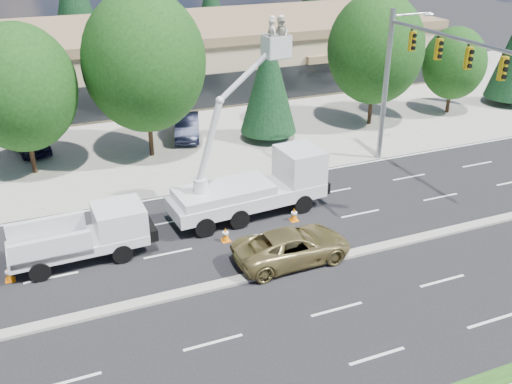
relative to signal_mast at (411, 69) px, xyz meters
name	(u,v)px	position (x,y,z in m)	size (l,w,h in m)	color
ground	(300,267)	(-10.03, -7.04, -6.06)	(140.00, 140.00, 0.00)	black
concrete_apron	(177,125)	(-10.03, 12.96, -6.05)	(140.00, 22.00, 0.01)	gray
road_median	(300,266)	(-10.03, -7.04, -6.00)	(120.00, 0.55, 0.12)	gray
strip_mall	(144,57)	(-10.03, 22.93, -3.23)	(50.40, 15.40, 5.50)	tan
tree_front_c	(20,88)	(-20.03, 7.96, -0.98)	(6.25, 6.25, 8.67)	#332114
tree_front_d	(144,62)	(-13.03, 7.96, -0.15)	(7.28, 7.28, 10.09)	#332114
tree_front_e	(269,81)	(-5.03, 7.96, -2.08)	(3.76, 3.76, 7.41)	#332114
tree_front_f	(376,49)	(2.97, 7.96, -0.67)	(6.64, 6.64, 9.21)	#332114
tree_front_g	(454,63)	(9.97, 7.96, -2.28)	(4.66, 4.66, 6.46)	#332114
tree_back_b	(74,2)	(-14.03, 34.96, 0.01)	(5.73, 5.73, 11.30)	#332114
tree_back_c	(211,9)	(-0.03, 34.96, -1.41)	(4.40, 4.40, 8.67)	#332114
tree_back_d	(311,3)	(11.97, 34.96, -1.34)	(4.46, 4.46, 8.79)	#332114
signal_mast	(411,69)	(0.00, 0.00, 0.00)	(2.76, 10.16, 9.00)	gray
utility_pickup	(89,239)	(-18.26, -2.83, -5.14)	(5.89, 2.46, 2.24)	silver
bucket_truck	(259,176)	(-9.72, -1.65, -4.05)	(8.09, 3.07, 9.66)	silver
traffic_cone_a	(9,274)	(-21.61, -3.41, -5.72)	(0.40, 0.40, 0.70)	orange
traffic_cone_b	(226,234)	(-12.26, -3.77, -5.72)	(0.40, 0.40, 0.70)	orange
traffic_cone_c	(294,214)	(-8.46, -3.20, -5.72)	(0.40, 0.40, 0.70)	orange
minivan	(292,246)	(-10.12, -6.44, -5.33)	(2.41, 5.22, 1.45)	olive
parked_car_west	(28,140)	(-20.14, 11.63, -5.30)	(1.79, 4.45, 1.52)	black
parked_car_east	(187,126)	(-10.03, 10.30, -5.30)	(1.60, 4.58, 1.51)	black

